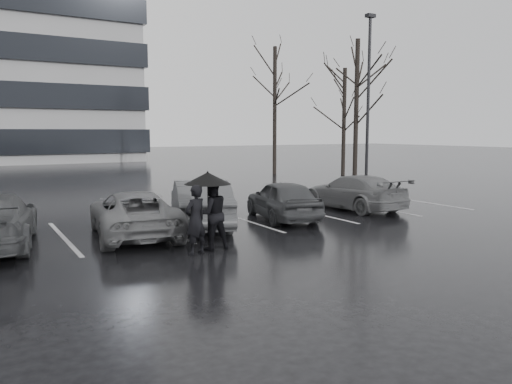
{
  "coord_description": "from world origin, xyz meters",
  "views": [
    {
      "loc": [
        -7.19,
        -11.71,
        2.88
      ],
      "look_at": [
        0.22,
        1.0,
        1.1
      ],
      "focal_mm": 35.0,
      "sensor_mm": 36.0,
      "label": 1
    }
  ],
  "objects": [
    {
      "name": "tree_ne",
      "position": [
        14.5,
        14.0,
        3.5
      ],
      "size": [
        0.26,
        0.26,
        7.0
      ],
      "primitive_type": "cylinder",
      "color": "black",
      "rests_on": "ground"
    },
    {
      "name": "car_west_a",
      "position": [
        -1.11,
        2.1,
        0.73
      ],
      "size": [
        2.8,
        4.67,
        1.45
      ],
      "primitive_type": "imported",
      "rotation": [
        0.0,
        0.0,
        2.83
      ],
      "color": "#2E2E30",
      "rests_on": "ground"
    },
    {
      "name": "pedestrian_right",
      "position": [
        -2.07,
        -0.76,
        0.89
      ],
      "size": [
        0.89,
        0.71,
        1.77
      ],
      "primitive_type": "imported",
      "rotation": [
        0.0,
        0.0,
        3.1
      ],
      "color": "black",
      "rests_on": "ground"
    },
    {
      "name": "umbrella",
      "position": [
        -2.16,
        -0.75,
        1.76
      ],
      "size": [
        1.14,
        1.14,
        1.94
      ],
      "color": "black",
      "rests_on": "ground"
    },
    {
      "name": "tree_east",
      "position": [
        12.0,
        10.0,
        4.0
      ],
      "size": [
        0.26,
        0.26,
        8.0
      ],
      "primitive_type": "cylinder",
      "color": "black",
      "rests_on": "ground"
    },
    {
      "name": "ground",
      "position": [
        0.0,
        0.0,
        0.0
      ],
      "size": [
        160.0,
        160.0,
        0.0
      ],
      "primitive_type": "plane",
      "color": "black",
      "rests_on": "ground"
    },
    {
      "name": "car_west_b",
      "position": [
        -3.26,
        1.75,
        0.63
      ],
      "size": [
        2.7,
        4.77,
        1.26
      ],
      "primitive_type": "imported",
      "rotation": [
        0.0,
        0.0,
        3.0
      ],
      "color": "#49494C",
      "rests_on": "ground"
    },
    {
      "name": "stall_stripes",
      "position": [
        -0.8,
        2.5,
        0.0
      ],
      "size": [
        19.72,
        5.0,
        0.0
      ],
      "color": "#B7B7BA",
      "rests_on": "ground"
    },
    {
      "name": "car_east",
      "position": [
        5.24,
        2.41,
        0.64
      ],
      "size": [
        1.95,
        4.49,
        1.29
      ],
      "primitive_type": "imported",
      "rotation": [
        0.0,
        0.0,
        3.17
      ],
      "color": "#49494C",
      "rests_on": "ground"
    },
    {
      "name": "lamp_post",
      "position": [
        9.36,
        6.2,
        3.79
      ],
      "size": [
        0.45,
        0.45,
        8.28
      ],
      "rotation": [
        0.0,
        0.0,
        -0.36
      ],
      "color": "#99999C",
      "rests_on": "ground"
    },
    {
      "name": "car_main",
      "position": [
        1.76,
        1.91,
        0.66
      ],
      "size": [
        2.34,
        4.1,
        1.31
      ],
      "primitive_type": "imported",
      "rotation": [
        0.0,
        0.0,
        2.93
      ],
      "color": "black",
      "rests_on": "ground"
    },
    {
      "name": "tree_north",
      "position": [
        11.0,
        17.0,
        4.25
      ],
      "size": [
        0.26,
        0.26,
        8.5
      ],
      "primitive_type": "cylinder",
      "color": "black",
      "rests_on": "ground"
    },
    {
      "name": "pedestrian_left",
      "position": [
        -2.6,
        -1.01,
        0.83
      ],
      "size": [
        0.7,
        0.58,
        1.65
      ],
      "primitive_type": "imported",
      "rotation": [
        0.0,
        0.0,
        3.5
      ],
      "color": "black",
      "rests_on": "ground"
    }
  ]
}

